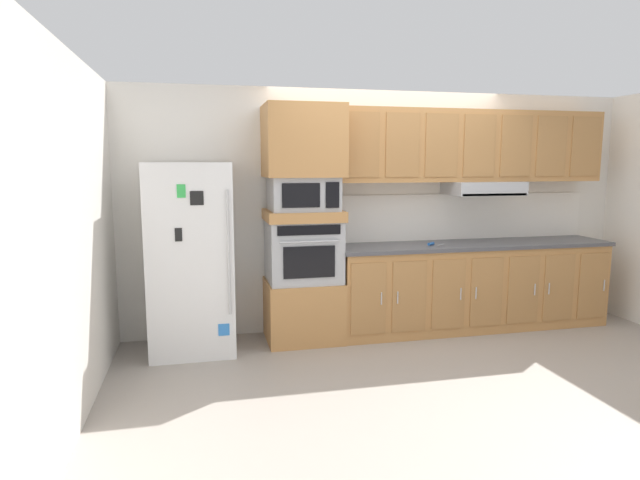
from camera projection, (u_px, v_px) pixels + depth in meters
ground_plane at (422, 358)px, 4.82m from camera, size 9.60×9.60×0.00m
back_kitchen_wall at (383, 210)px, 5.71m from camera, size 6.20×0.12×2.50m
side_panel_left at (83, 230)px, 4.03m from camera, size 0.12×7.10×2.50m
refrigerator at (191, 258)px, 4.91m from camera, size 0.76×0.73×1.76m
oven_base_cabinet at (304, 310)px, 5.29m from camera, size 0.74×0.62×0.60m
built_in_oven at (303, 251)px, 5.21m from camera, size 0.70×0.62×0.60m
appliance_mid_shelf at (303, 215)px, 5.16m from camera, size 0.74×0.62×0.10m
microwave at (303, 194)px, 5.13m from camera, size 0.64×0.54×0.32m
appliance_upper_cabinet at (303, 141)px, 5.06m from camera, size 0.74×0.62×0.68m
lower_cabinet_run at (472, 287)px, 5.67m from camera, size 2.93×0.63×0.88m
countertop_slab at (473, 244)px, 5.61m from camera, size 2.97×0.64×0.04m
backsplash_panel at (461, 216)px, 5.85m from camera, size 2.97×0.02×0.50m
upper_cabinet_with_hood at (472, 149)px, 5.59m from camera, size 2.93×0.48×0.88m
screwdriver at (432, 244)px, 5.43m from camera, size 0.16×0.17×0.03m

